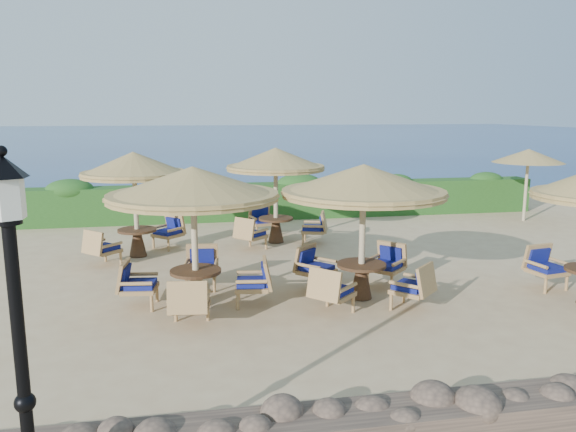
{
  "coord_description": "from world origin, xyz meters",
  "views": [
    {
      "loc": [
        -3.4,
        -11.55,
        3.65
      ],
      "look_at": [
        -1.11,
        0.71,
        1.3
      ],
      "focal_mm": 35.0,
      "sensor_mm": 36.0,
      "label": 1
    }
  ],
  "objects_px": {
    "cafe_set_0": "(194,206)",
    "cafe_set_3": "(134,179)",
    "lamp_post": "(21,364)",
    "extra_parasol": "(528,156)",
    "cafe_set_4": "(276,175)",
    "cafe_set_1": "(363,203)"
  },
  "relations": [
    {
      "from": "extra_parasol",
      "to": "lamp_post",
      "type": "bearing_deg",
      "value": -136.4
    },
    {
      "from": "cafe_set_1",
      "to": "cafe_set_4",
      "type": "distance_m",
      "value": 5.09
    },
    {
      "from": "cafe_set_3",
      "to": "cafe_set_4",
      "type": "distance_m",
      "value": 3.8
    },
    {
      "from": "cafe_set_4",
      "to": "cafe_set_0",
      "type": "bearing_deg",
      "value": -115.64
    },
    {
      "from": "extra_parasol",
      "to": "cafe_set_4",
      "type": "distance_m",
      "value": 8.86
    },
    {
      "from": "cafe_set_3",
      "to": "cafe_set_0",
      "type": "bearing_deg",
      "value": -71.12
    },
    {
      "from": "extra_parasol",
      "to": "cafe_set_3",
      "type": "height_order",
      "value": "cafe_set_3"
    },
    {
      "from": "cafe_set_1",
      "to": "cafe_set_3",
      "type": "bearing_deg",
      "value": 137.77
    },
    {
      "from": "cafe_set_0",
      "to": "cafe_set_1",
      "type": "relative_size",
      "value": 1.0
    },
    {
      "from": "extra_parasol",
      "to": "cafe_set_1",
      "type": "height_order",
      "value": "cafe_set_1"
    },
    {
      "from": "cafe_set_0",
      "to": "cafe_set_4",
      "type": "relative_size",
      "value": 1.14
    },
    {
      "from": "cafe_set_1",
      "to": "lamp_post",
      "type": "bearing_deg",
      "value": -131.37
    },
    {
      "from": "lamp_post",
      "to": "cafe_set_4",
      "type": "bearing_deg",
      "value": 69.52
    },
    {
      "from": "extra_parasol",
      "to": "cafe_set_1",
      "type": "xyz_separation_m",
      "value": [
        -7.84,
        -6.59,
        -0.26
      ]
    },
    {
      "from": "cafe_set_0",
      "to": "lamp_post",
      "type": "bearing_deg",
      "value": -105.66
    },
    {
      "from": "cafe_set_0",
      "to": "cafe_set_3",
      "type": "xyz_separation_m",
      "value": [
        -1.37,
        3.99,
        0.06
      ]
    },
    {
      "from": "lamp_post",
      "to": "cafe_set_1",
      "type": "distance_m",
      "value": 7.21
    },
    {
      "from": "cafe_set_3",
      "to": "cafe_set_4",
      "type": "relative_size",
      "value": 0.95
    },
    {
      "from": "lamp_post",
      "to": "extra_parasol",
      "type": "relative_size",
      "value": 1.38
    },
    {
      "from": "extra_parasol",
      "to": "cafe_set_4",
      "type": "height_order",
      "value": "cafe_set_4"
    },
    {
      "from": "lamp_post",
      "to": "cafe_set_0",
      "type": "relative_size",
      "value": 1.03
    },
    {
      "from": "lamp_post",
      "to": "cafe_set_0",
      "type": "height_order",
      "value": "lamp_post"
    }
  ]
}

